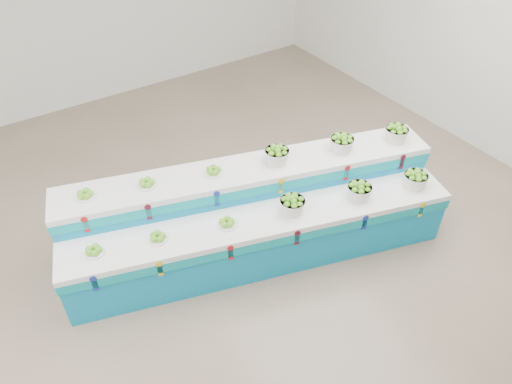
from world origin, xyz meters
TOP-DOWN VIEW (x-y plane):
  - ground at (0.00, 0.00)m, footprint 10.00×10.00m
  - display_stand at (0.93, 0.35)m, footprint 4.58×2.34m
  - plate_lower_left at (-0.88, 0.59)m, footprint 0.26×0.26m
  - plate_lower_mid at (-0.26, 0.41)m, footprint 0.26×0.26m
  - plate_lower_right at (0.45, 0.20)m, footprint 0.26×0.26m
  - basket_lower_left at (1.17, -0.01)m, footprint 0.35×0.35m
  - basket_lower_mid at (1.95, -0.24)m, footprint 0.35×0.35m
  - basket_lower_right at (2.65, -0.44)m, footprint 0.35×0.35m
  - plate_upper_left at (-0.73, 1.12)m, footprint 0.26×0.26m
  - plate_upper_mid at (-0.11, 0.94)m, footprint 0.26×0.26m
  - plate_upper_right at (0.61, 0.73)m, footprint 0.26×0.26m
  - basket_upper_left at (1.33, 0.52)m, footprint 0.35×0.35m
  - basket_upper_mid at (2.11, 0.29)m, footprint 0.35×0.35m
  - basket_upper_right at (2.81, 0.09)m, footprint 0.35×0.35m

SIDE VIEW (x-z plane):
  - ground at x=0.00m, z-range 0.00..0.00m
  - display_stand at x=0.93m, z-range 0.00..1.02m
  - plate_lower_left at x=-0.88m, z-range 0.72..0.82m
  - plate_lower_mid at x=-0.26m, z-range 0.72..0.82m
  - plate_lower_right at x=0.45m, z-range 0.72..0.82m
  - basket_lower_left at x=1.17m, z-range 0.72..0.93m
  - basket_lower_mid at x=1.95m, z-range 0.72..0.93m
  - basket_lower_right at x=2.65m, z-range 0.72..0.93m
  - plate_upper_left at x=-0.73m, z-range 1.02..1.12m
  - plate_upper_mid at x=-0.11m, z-range 1.02..1.12m
  - plate_upper_right at x=0.61m, z-range 1.02..1.12m
  - basket_upper_left at x=1.33m, z-range 1.02..1.23m
  - basket_upper_mid at x=2.11m, z-range 1.02..1.23m
  - basket_upper_right at x=2.81m, z-range 1.02..1.23m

